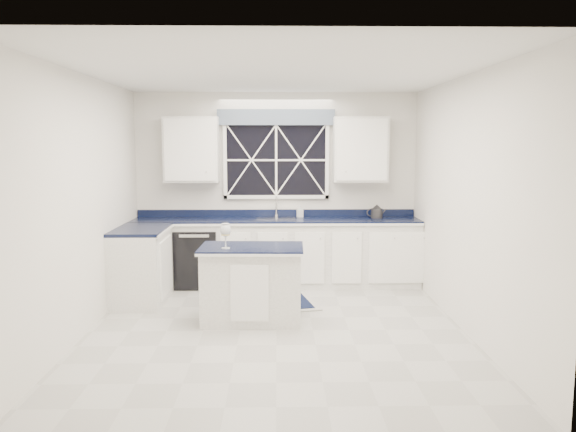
{
  "coord_description": "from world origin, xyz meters",
  "views": [
    {
      "loc": [
        0.01,
        -5.79,
        1.99
      ],
      "look_at": [
        0.13,
        0.4,
        1.18
      ],
      "focal_mm": 35.0,
      "sensor_mm": 36.0,
      "label": 1
    }
  ],
  "objects_px": {
    "kettle": "(377,212)",
    "wine_glass": "(225,231)",
    "soap_bottle": "(300,211)",
    "island": "(252,283)",
    "dishwasher": "(198,257)",
    "faucet": "(276,206)"
  },
  "relations": [
    {
      "from": "dishwasher",
      "to": "faucet",
      "type": "xyz_separation_m",
      "value": [
        1.1,
        0.19,
        0.69
      ]
    },
    {
      "from": "faucet",
      "to": "kettle",
      "type": "height_order",
      "value": "faucet"
    },
    {
      "from": "kettle",
      "to": "soap_bottle",
      "type": "height_order",
      "value": "kettle"
    },
    {
      "from": "dishwasher",
      "to": "faucet",
      "type": "relative_size",
      "value": 2.72
    },
    {
      "from": "dishwasher",
      "to": "wine_glass",
      "type": "bearing_deg",
      "value": -72.31
    },
    {
      "from": "kettle",
      "to": "wine_glass",
      "type": "distance_m",
      "value": 2.67
    },
    {
      "from": "faucet",
      "to": "soap_bottle",
      "type": "xyz_separation_m",
      "value": [
        0.34,
        -0.01,
        -0.08
      ]
    },
    {
      "from": "soap_bottle",
      "to": "island",
      "type": "bearing_deg",
      "value": -108.92
    },
    {
      "from": "faucet",
      "to": "kettle",
      "type": "relative_size",
      "value": 1.11
    },
    {
      "from": "faucet",
      "to": "wine_glass",
      "type": "relative_size",
      "value": 1.09
    },
    {
      "from": "kettle",
      "to": "soap_bottle",
      "type": "distance_m",
      "value": 1.08
    },
    {
      "from": "dishwasher",
      "to": "island",
      "type": "relative_size",
      "value": 0.71
    },
    {
      "from": "kettle",
      "to": "dishwasher",
      "type": "bearing_deg",
      "value": -178.34
    },
    {
      "from": "wine_glass",
      "to": "soap_bottle",
      "type": "bearing_deg",
      "value": 65.02
    },
    {
      "from": "faucet",
      "to": "soap_bottle",
      "type": "bearing_deg",
      "value": -2.11
    },
    {
      "from": "faucet",
      "to": "island",
      "type": "height_order",
      "value": "faucet"
    },
    {
      "from": "island",
      "to": "soap_bottle",
      "type": "relative_size",
      "value": 6.96
    },
    {
      "from": "island",
      "to": "soap_bottle",
      "type": "xyz_separation_m",
      "value": [
        0.61,
        1.78,
        0.6
      ]
    },
    {
      "from": "soap_bottle",
      "to": "faucet",
      "type": "bearing_deg",
      "value": 177.89
    },
    {
      "from": "island",
      "to": "wine_glass",
      "type": "xyz_separation_m",
      "value": [
        -0.28,
        -0.12,
        0.61
      ]
    },
    {
      "from": "island",
      "to": "dishwasher",
      "type": "bearing_deg",
      "value": 119.11
    },
    {
      "from": "wine_glass",
      "to": "soap_bottle",
      "type": "height_order",
      "value": "wine_glass"
    }
  ]
}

